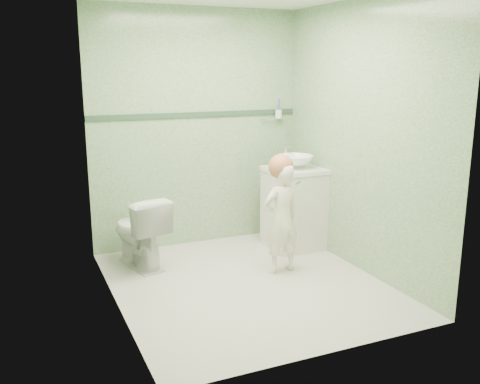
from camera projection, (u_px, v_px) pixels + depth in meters
name	position (u px, v px, depth m)	size (l,w,h in m)	color
ground	(247.00, 284.00, 4.56)	(2.50, 2.50, 0.00)	beige
room_shell	(247.00, 145.00, 4.29)	(2.50, 2.54, 2.40)	gray
trim_stripe	(197.00, 115.00, 5.36)	(2.20, 0.02, 0.05)	#2C4735
vanity	(294.00, 209.00, 5.42)	(0.52, 0.50, 0.80)	silver
counter	(295.00, 170.00, 5.33)	(0.54, 0.52, 0.04)	white
basin	(295.00, 162.00, 5.31)	(0.37, 0.37, 0.13)	white
faucet	(286.00, 151.00, 5.46)	(0.03, 0.13, 0.18)	silver
cup_holder	(278.00, 114.00, 5.66)	(0.26, 0.07, 0.21)	silver
toilet	(139.00, 231.00, 4.90)	(0.38, 0.66, 0.68)	white
toddler	(281.00, 218.00, 4.74)	(0.36, 0.24, 1.00)	white
hair_cap	(281.00, 167.00, 4.65)	(0.22, 0.22, 0.22)	#B56A49
teal_toothbrush	(297.00, 182.00, 4.59)	(0.11, 0.14, 0.08)	#049267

